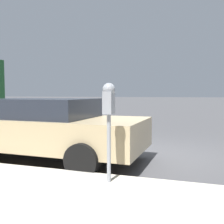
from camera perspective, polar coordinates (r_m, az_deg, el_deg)
The scene contains 3 objects.
ground_plane at distance 6.58m, azimuth 7.58°, elevation -9.29°, with size 220.00×220.00×0.00m, color #424244.
parking_meter at distance 3.95m, azimuth -0.69°, elevation 1.16°, with size 0.21×0.19×1.51m.
car_tan at distance 6.24m, azimuth -15.06°, elevation -3.07°, with size 2.23×4.70×1.40m.
Camera 1 is at (-6.31, -1.13, 1.51)m, focal length 42.00 mm.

